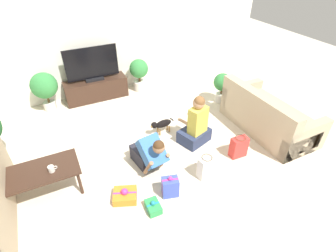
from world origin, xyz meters
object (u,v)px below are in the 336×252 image
sofa_right (267,116)px  gift_box_b (153,207)px  gift_box_a (125,195)px  tv (92,66)px  coffee_table (40,174)px  potted_plant_back_right (139,72)px  gift_bag_a (206,167)px  gift_bag_b (239,147)px  person_sitting (196,126)px  gift_box_c (170,187)px  potted_plant_corner_right (222,84)px  potted_plant_back_left (44,87)px  tv_console (96,89)px  person_kneeling (149,153)px  dog (161,124)px  mug (52,169)px

sofa_right → gift_box_b: (-2.68, -0.76, -0.23)m
gift_box_a → gift_box_b: (0.28, -0.35, -0.01)m
tv → coffee_table: bearing=-118.7°
potted_plant_back_right → gift_box_a: potted_plant_back_right is taller
gift_bag_a → gift_bag_b: bearing=12.0°
person_sitting → gift_box_c: person_sitting is taller
tv → potted_plant_corner_right: bearing=-29.4°
potted_plant_back_left → gift_box_a: (0.67, -3.00, -0.47)m
tv_console → potted_plant_corner_right: 2.82m
person_kneeling → gift_bag_a: bearing=-45.9°
person_kneeling → tv_console: bearing=85.3°
coffee_table → gift_box_a: size_ratio=2.54×
coffee_table → gift_box_c: coffee_table is taller
potted_plant_corner_right → tv_console: bearing=150.6°
sofa_right → coffee_table: bearing=87.4°
potted_plant_back_left → gift_box_c: (1.29, -3.20, -0.39)m
tv_console → dog: 2.02m
coffee_table → dog: bearing=15.4°
potted_plant_corner_right → gift_box_a: (-2.81, -1.67, -0.36)m
potted_plant_back_right → person_sitting: size_ratio=0.81×
person_kneeling → gift_bag_b: bearing=-23.2°
person_kneeling → sofa_right: bearing=-8.6°
person_sitting → dog: (-0.44, 0.50, -0.15)m
coffee_table → gift_box_c: (1.59, -0.80, -0.25)m
potted_plant_back_left → mug: 2.49m
mug → sofa_right: bearing=-1.4°
tv_console → potted_plant_corner_right: bearing=-29.4°
potted_plant_back_right → dog: size_ratio=1.55×
sofa_right → gift_box_a: sofa_right is taller
coffee_table → potted_plant_back_right: 3.38m
potted_plant_back_left → person_kneeling: size_ratio=1.08×
mug → gift_box_b: bearing=-37.7°
potted_plant_corner_right → gift_bag_a: size_ratio=1.72×
dog → mug: bearing=-76.4°
person_sitting → gift_bag_b: 0.81m
coffee_table → potted_plant_back_left: bearing=82.7°
person_sitting → gift_box_c: bearing=24.8°
tv → dog: tv is taller
coffee_table → gift_bag_b: coffee_table is taller
potted_plant_back_left → gift_bag_a: 3.69m
tv_console → person_sitting: (1.20, -2.37, 0.12)m
tv_console → dog: tv_console is taller
gift_bag_a → person_kneeling: bearing=143.0°
gift_box_c → gift_bag_a: (0.65, 0.08, 0.04)m
potted_plant_corner_right → gift_box_a: size_ratio=1.66×
potted_plant_back_right → gift_box_a: bearing=-114.9°
potted_plant_corner_right → person_kneeling: 2.59m
person_kneeling → gift_bag_a: 0.90m
tv → mug: size_ratio=9.39×
gift_box_c → person_kneeling: bearing=95.6°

